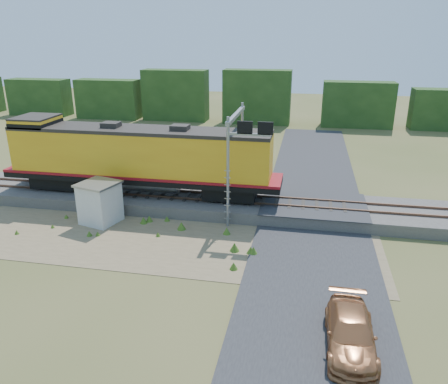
% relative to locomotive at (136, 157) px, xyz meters
% --- Properties ---
extents(ground, '(140.00, 140.00, 0.00)m').
position_rel_locomotive_xyz_m(ground, '(5.47, -6.00, -3.49)').
color(ground, '#475123').
rests_on(ground, ground).
extents(ballast, '(70.00, 5.00, 0.80)m').
position_rel_locomotive_xyz_m(ballast, '(5.47, -0.00, -3.09)').
color(ballast, slate).
rests_on(ballast, ground).
extents(rails, '(70.00, 1.54, 0.16)m').
position_rel_locomotive_xyz_m(rails, '(5.47, -0.00, -2.61)').
color(rails, brown).
rests_on(rails, ballast).
extents(dirt_shoulder, '(26.00, 8.00, 0.03)m').
position_rel_locomotive_xyz_m(dirt_shoulder, '(3.47, -5.50, -3.48)').
color(dirt_shoulder, '#8C7754').
rests_on(dirt_shoulder, ground).
extents(road, '(7.00, 66.00, 0.86)m').
position_rel_locomotive_xyz_m(road, '(12.47, -5.26, -3.41)').
color(road, '#38383A').
rests_on(road, ground).
extents(tree_line_north, '(130.00, 3.00, 6.50)m').
position_rel_locomotive_xyz_m(tree_line_north, '(5.47, 32.00, -0.42)').
color(tree_line_north, '#1F3D16').
rests_on(tree_line_north, ground).
extents(weed_clumps, '(15.00, 6.20, 0.56)m').
position_rel_locomotive_xyz_m(weed_clumps, '(1.97, -5.90, -3.49)').
color(weed_clumps, '#44681D').
rests_on(weed_clumps, ground).
extents(locomotive, '(19.91, 3.04, 5.14)m').
position_rel_locomotive_xyz_m(locomotive, '(0.00, 0.00, 0.00)').
color(locomotive, black).
rests_on(locomotive, rails).
extents(shed, '(2.82, 2.82, 2.72)m').
position_rel_locomotive_xyz_m(shed, '(-1.16, -3.74, -2.12)').
color(shed, silver).
rests_on(shed, ground).
extents(signal_gantry, '(2.80, 6.20, 7.06)m').
position_rel_locomotive_xyz_m(signal_gantry, '(7.45, -0.67, 1.81)').
color(signal_gantry, gray).
rests_on(signal_gantry, ground).
extents(car, '(1.89, 4.62, 1.34)m').
position_rel_locomotive_xyz_m(car, '(13.90, -13.17, -2.83)').
color(car, '#AE6E40').
rests_on(car, ground).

